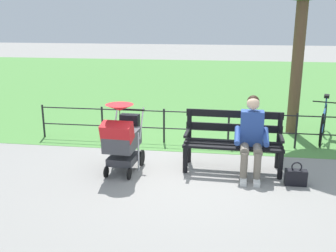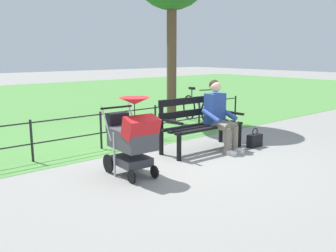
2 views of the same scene
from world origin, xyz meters
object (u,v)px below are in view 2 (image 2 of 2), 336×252
person_on_bench (219,113)px  stroller (132,136)px  park_bench (199,121)px  bicycle (198,109)px  handbag (255,140)px

person_on_bench → stroller: (2.05, 0.19, -0.08)m
park_bench → person_on_bench: bearing=141.3°
person_on_bench → bicycle: 2.67m
stroller → park_bench: bearing=-166.8°
park_bench → stroller: bearing=13.2°
person_on_bench → stroller: 2.06m
person_on_bench → handbag: size_ratio=3.45×
person_on_bench → bicycle: (-1.59, -2.13, -0.31)m
handbag → bicycle: (-0.92, -2.45, 0.24)m
park_bench → person_on_bench: 0.39m
stroller → person_on_bench: bearing=-174.6°
person_on_bench → handbag: (-0.67, 0.32, -0.55)m
handbag → bicycle: 2.63m
stroller → handbag: stroller is taller
handbag → bicycle: bicycle is taller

